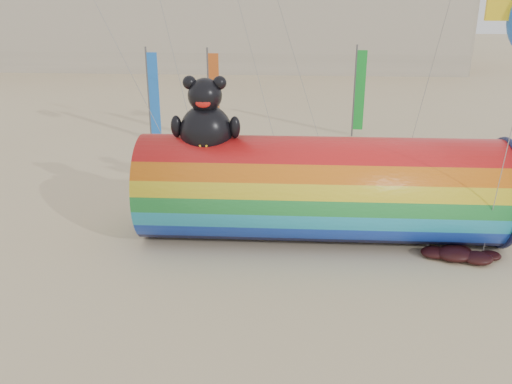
{
  "coord_description": "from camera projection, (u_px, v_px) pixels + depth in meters",
  "views": [
    {
      "loc": [
        1.48,
        -15.23,
        8.81
      ],
      "look_at": [
        0.5,
        1.5,
        2.4
      ],
      "focal_mm": 40.0,
      "sensor_mm": 36.0,
      "label": 1
    }
  ],
  "objects": [
    {
      "name": "ground",
      "position": [
        237.0,
        282.0,
        17.43
      ],
      "size": [
        160.0,
        160.0,
        0.0
      ],
      "primitive_type": "plane",
      "color": "#CCB58C",
      "rests_on": "ground"
    },
    {
      "name": "windsock_assembly",
      "position": [
        321.0,
        186.0,
        19.78
      ],
      "size": [
        12.58,
        3.83,
        5.8
      ],
      "color": "red",
      "rests_on": "ground"
    },
    {
      "name": "kite_handler",
      "position": [
        436.0,
        221.0,
        19.49
      ],
      "size": [
        0.76,
        0.6,
        1.84
      ],
      "primitive_type": "imported",
      "rotation": [
        0.0,
        0.0,
        3.41
      ],
      "color": "slate",
      "rests_on": "ground"
    },
    {
      "name": "fabric_bundle",
      "position": [
        460.0,
        254.0,
        18.79
      ],
      "size": [
        2.62,
        1.35,
        0.41
      ],
      "color": "#3A0C0A",
      "rests_on": "ground"
    },
    {
      "name": "festival_banners",
      "position": [
        242.0,
        94.0,
        31.56
      ],
      "size": [
        12.08,
        1.91,
        5.2
      ],
      "color": "#59595E",
      "rests_on": "ground"
    }
  ]
}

